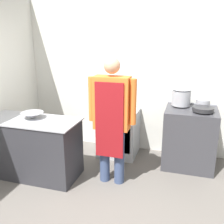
{
  "coord_description": "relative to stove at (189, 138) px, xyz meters",
  "views": [
    {
      "loc": [
        1.18,
        -2.21,
        2.04
      ],
      "look_at": [
        0.15,
        1.2,
        0.96
      ],
      "focal_mm": 42.0,
      "sensor_mm": 36.0,
      "label": 1
    }
  ],
  "objects": [
    {
      "name": "stock_pot",
      "position": [
        -0.17,
        0.12,
        0.62
      ],
      "size": [
        0.29,
        0.29,
        0.28
      ],
      "color": "#9EA0A8",
      "rests_on": "stove"
    },
    {
      "name": "saute_pan",
      "position": [
        0.15,
        -0.12,
        0.51
      ],
      "size": [
        0.31,
        0.31,
        0.06
      ],
      "color": "#262628",
      "rests_on": "stove"
    },
    {
      "name": "prep_counter",
      "position": [
        -2.18,
        -0.97,
        -0.03
      ],
      "size": [
        1.37,
        0.63,
        0.86
      ],
      "color": "#2D2D33",
      "rests_on": "ground_plane"
    },
    {
      "name": "sauce_pot",
      "position": [
        0.15,
        0.12,
        0.54
      ],
      "size": [
        0.21,
        0.21,
        0.12
      ],
      "color": "#9EA0A8",
      "rests_on": "stove"
    },
    {
      "name": "fridge_unit",
      "position": [
        -1.17,
        0.07,
        -0.07
      ],
      "size": [
        0.64,
        0.6,
        0.79
      ],
      "color": "#A8ADB2",
      "rests_on": "ground_plane"
    },
    {
      "name": "person_cook",
      "position": [
        -1.02,
        -0.83,
        0.53
      ],
      "size": [
        0.65,
        0.24,
        1.75
      ],
      "color": "#38476B",
      "rests_on": "ground_plane"
    },
    {
      "name": "ground_plane",
      "position": [
        -1.24,
        -1.79,
        -0.47
      ],
      "size": [
        14.0,
        14.0,
        0.0
      ],
      "primitive_type": "plane",
      "color": "#5B5651"
    },
    {
      "name": "stove",
      "position": [
        0.0,
        0.0,
        0.0
      ],
      "size": [
        0.77,
        0.69,
        0.95
      ],
      "color": "#38383D",
      "rests_on": "ground_plane"
    },
    {
      "name": "wall_back",
      "position": [
        -1.24,
        0.42,
        0.88
      ],
      "size": [
        8.0,
        0.05,
        2.7
      ],
      "color": "silver",
      "rests_on": "ground_plane"
    },
    {
      "name": "mixing_bowl",
      "position": [
        -2.19,
        -0.91,
        0.44
      ],
      "size": [
        0.32,
        0.32,
        0.09
      ],
      "color": "#9EA0A8",
      "rests_on": "prep_counter"
    }
  ]
}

